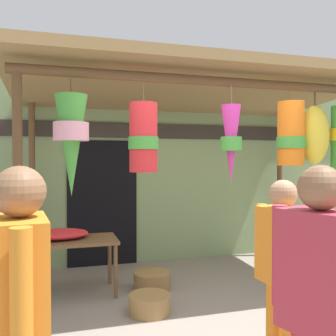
{
  "coord_description": "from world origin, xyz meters",
  "views": [
    {
      "loc": [
        -1.51,
        -3.76,
        1.68
      ],
      "look_at": [
        -0.13,
        0.96,
        1.58
      ],
      "focal_mm": 40.19,
      "sensor_mm": 36.0,
      "label": 1
    }
  ],
  "objects_px": {
    "passerby_at_right": "(21,321)",
    "customer_foreground": "(320,302)",
    "wicker_basket_by_table": "(152,281)",
    "wicker_basket_spare": "(150,304)",
    "vendor_in_orange": "(283,265)",
    "display_table": "(66,246)",
    "flower_heap_on_table": "(61,234)"
  },
  "relations": [
    {
      "from": "passerby_at_right",
      "to": "customer_foreground",
      "type": "bearing_deg",
      "value": -7.23
    },
    {
      "from": "wicker_basket_by_table",
      "to": "wicker_basket_spare",
      "type": "distance_m",
      "value": 0.76
    },
    {
      "from": "vendor_in_orange",
      "to": "customer_foreground",
      "type": "xyz_separation_m",
      "value": [
        -0.36,
        -0.86,
        0.08
      ]
    },
    {
      "from": "wicker_basket_spare",
      "to": "vendor_in_orange",
      "type": "xyz_separation_m",
      "value": [
        0.64,
        -1.56,
        0.8
      ]
    },
    {
      "from": "wicker_basket_by_table",
      "to": "passerby_at_right",
      "type": "xyz_separation_m",
      "value": [
        -1.33,
        -2.97,
        0.87
      ]
    },
    {
      "from": "display_table",
      "to": "wicker_basket_spare",
      "type": "bearing_deg",
      "value": -44.14
    },
    {
      "from": "flower_heap_on_table",
      "to": "vendor_in_orange",
      "type": "distance_m",
      "value": 2.92
    },
    {
      "from": "wicker_basket_by_table",
      "to": "passerby_at_right",
      "type": "relative_size",
      "value": 0.29
    },
    {
      "from": "display_table",
      "to": "wicker_basket_spare",
      "type": "distance_m",
      "value": 1.31
    },
    {
      "from": "flower_heap_on_table",
      "to": "wicker_basket_spare",
      "type": "distance_m",
      "value": 1.45
    },
    {
      "from": "passerby_at_right",
      "to": "wicker_basket_spare",
      "type": "bearing_deg",
      "value": 63.5
    },
    {
      "from": "vendor_in_orange",
      "to": "wicker_basket_by_table",
      "type": "bearing_deg",
      "value": 100.72
    },
    {
      "from": "passerby_at_right",
      "to": "display_table",
      "type": "bearing_deg",
      "value": 85.24
    },
    {
      "from": "customer_foreground",
      "to": "passerby_at_right",
      "type": "distance_m",
      "value": 1.41
    },
    {
      "from": "vendor_in_orange",
      "to": "passerby_at_right",
      "type": "distance_m",
      "value": 1.89
    },
    {
      "from": "wicker_basket_spare",
      "to": "customer_foreground",
      "type": "relative_size",
      "value": 0.28
    },
    {
      "from": "wicker_basket_by_table",
      "to": "wicker_basket_spare",
      "type": "height_order",
      "value": "wicker_basket_by_table"
    },
    {
      "from": "wicker_basket_spare",
      "to": "vendor_in_orange",
      "type": "bearing_deg",
      "value": -67.58
    },
    {
      "from": "customer_foreground",
      "to": "wicker_basket_spare",
      "type": "bearing_deg",
      "value": 96.69
    },
    {
      "from": "vendor_in_orange",
      "to": "customer_foreground",
      "type": "relative_size",
      "value": 0.93
    },
    {
      "from": "flower_heap_on_table",
      "to": "wicker_basket_spare",
      "type": "relative_size",
      "value": 1.55
    },
    {
      "from": "wicker_basket_by_table",
      "to": "vendor_in_orange",
      "type": "distance_m",
      "value": 2.46
    },
    {
      "from": "display_table",
      "to": "vendor_in_orange",
      "type": "xyz_separation_m",
      "value": [
        1.5,
        -2.39,
        0.28
      ]
    },
    {
      "from": "wicker_basket_spare",
      "to": "passerby_at_right",
      "type": "distance_m",
      "value": 2.66
    },
    {
      "from": "flower_heap_on_table",
      "to": "wicker_basket_by_table",
      "type": "bearing_deg",
      "value": -8.47
    },
    {
      "from": "passerby_at_right",
      "to": "flower_heap_on_table",
      "type": "bearing_deg",
      "value": 86.56
    },
    {
      "from": "display_table",
      "to": "flower_heap_on_table",
      "type": "relative_size",
      "value": 1.75
    },
    {
      "from": "passerby_at_right",
      "to": "wicker_basket_by_table",
      "type": "bearing_deg",
      "value": 65.93
    },
    {
      "from": "wicker_basket_by_table",
      "to": "customer_foreground",
      "type": "xyz_separation_m",
      "value": [
        0.07,
        -3.15,
        0.87
      ]
    },
    {
      "from": "wicker_basket_by_table",
      "to": "customer_foreground",
      "type": "relative_size",
      "value": 0.29
    },
    {
      "from": "passerby_at_right",
      "to": "vendor_in_orange",
      "type": "bearing_deg",
      "value": 21.28
    },
    {
      "from": "vendor_in_orange",
      "to": "passerby_at_right",
      "type": "xyz_separation_m",
      "value": [
        -1.76,
        -0.69,
        0.08
      ]
    }
  ]
}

